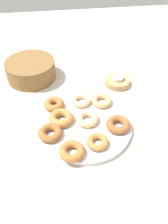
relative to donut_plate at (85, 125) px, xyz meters
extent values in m
plane|color=beige|center=(0.00, 0.00, -0.01)|extent=(2.40, 2.40, 0.00)
cylinder|color=silver|center=(0.00, 0.00, 0.00)|extent=(0.35, 0.35, 0.02)
torus|color=tan|center=(0.08, 0.10, 0.02)|extent=(0.11, 0.11, 0.02)
torus|color=#995B2D|center=(0.12, -0.04, 0.02)|extent=(0.13, 0.13, 0.03)
torus|color=#AD6B33|center=(-0.11, 0.11, 0.02)|extent=(0.10, 0.10, 0.03)
torus|color=#BC7A3D|center=(-0.09, 0.03, 0.02)|extent=(0.11, 0.11, 0.03)
torus|color=#995B2D|center=(-0.13, -0.04, 0.02)|extent=(0.12, 0.12, 0.03)
torus|color=#EABC84|center=(0.00, 0.12, 0.02)|extent=(0.11, 0.11, 0.02)
torus|color=#EABC84|center=(0.01, 0.01, 0.02)|extent=(0.12, 0.12, 0.03)
torus|color=#BC7A3D|center=(0.03, -0.10, 0.02)|extent=(0.11, 0.11, 0.02)
torus|color=#AD6B33|center=(-0.06, -0.13, 0.02)|extent=(0.12, 0.12, 0.03)
cylinder|color=tan|center=(0.18, 0.24, 0.00)|extent=(0.11, 0.11, 0.03)
cylinder|color=silver|center=(0.18, 0.24, 0.03)|extent=(0.05, 0.05, 0.01)
cylinder|color=brown|center=(-0.21, 0.35, 0.03)|extent=(0.27, 0.27, 0.09)
camera|label=1|loc=(-0.09, -0.58, 0.63)|focal=36.65mm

